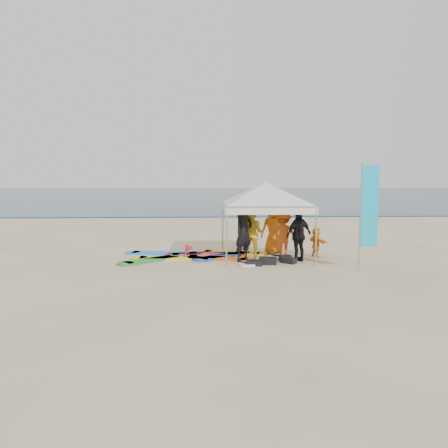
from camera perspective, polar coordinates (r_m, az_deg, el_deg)
name	(u,v)px	position (r m, az deg, el deg)	size (l,w,h in m)	color
ground	(228,276)	(12.45, 0.55, -6.77)	(120.00, 120.00, 0.00)	beige
ocean	(208,194)	(72.18, -2.05, 3.89)	(160.00, 84.00, 0.08)	#0C2633
shoreline_foam	(214,217)	(30.46, -1.31, 0.86)	(160.00, 1.20, 0.01)	silver
person_black_a	(244,232)	(14.41, 2.59, -1.06)	(0.72, 0.47, 1.96)	black
person_yellow	(252,234)	(14.88, 3.74, -1.26)	(0.85, 0.66, 1.75)	yellow
person_orange_a	(284,235)	(15.11, 7.78, -1.39)	(1.06, 0.61, 1.64)	#E25214
person_black_b	(299,235)	(14.59, 9.74, -1.41)	(1.04, 0.43, 1.78)	black
person_orange_b	(273,229)	(15.95, 6.46, -0.66)	(0.89, 0.58, 1.82)	#CA6912
person_seated	(316,242)	(15.62, 11.96, -2.34)	(0.96, 0.31, 1.04)	orange
canopy_tent	(266,183)	(14.91, 5.47, 5.40)	(3.96, 3.96, 2.99)	#A5A5A8
feather_flag	(369,207)	(13.48, 18.36, 2.06)	(0.55, 0.04, 3.23)	#A5A5A8
marker_pennant	(189,248)	(14.24, -4.55, -3.13)	(0.28, 0.28, 0.64)	#A5A5A8
gear_pile	(271,261)	(14.21, 6.20, -4.80)	(1.70, 1.02, 0.22)	black
surfboard_spread	(203,256)	(15.27, -2.79, -4.24)	(5.50, 2.89, 0.07)	yellow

